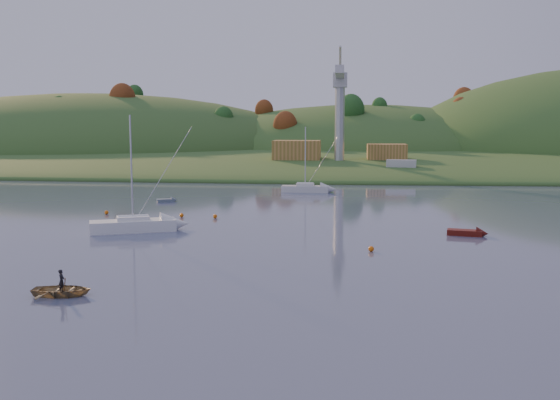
# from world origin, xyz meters

# --- Properties ---
(far_shore) EXTENTS (620.00, 220.00, 1.50)m
(far_shore) POSITION_xyz_m (0.00, 230.00, 0.00)
(far_shore) COLOR #295321
(far_shore) RESTS_ON ground
(shore_slope) EXTENTS (640.00, 150.00, 7.00)m
(shore_slope) POSITION_xyz_m (0.00, 165.00, 0.00)
(shore_slope) COLOR #295321
(shore_slope) RESTS_ON ground
(hill_left) EXTENTS (170.00, 140.00, 44.00)m
(hill_left) POSITION_xyz_m (-90.00, 200.00, 0.00)
(hill_left) COLOR #295321
(hill_left) RESTS_ON ground
(hill_center) EXTENTS (140.00, 120.00, 36.00)m
(hill_center) POSITION_xyz_m (10.00, 210.00, 0.00)
(hill_center) COLOR #295321
(hill_center) RESTS_ON ground
(hillside_trees) EXTENTS (280.00, 50.00, 32.00)m
(hillside_trees) POSITION_xyz_m (0.00, 185.00, 0.00)
(hillside_trees) COLOR #1C4E1E
(hillside_trees) RESTS_ON ground
(wharf) EXTENTS (42.00, 16.00, 2.40)m
(wharf) POSITION_xyz_m (5.00, 122.00, 1.20)
(wharf) COLOR slate
(wharf) RESTS_ON ground
(shed_west) EXTENTS (11.00, 8.00, 4.80)m
(shed_west) POSITION_xyz_m (-8.00, 123.00, 4.80)
(shed_west) COLOR olive
(shed_west) RESTS_ON wharf
(shed_east) EXTENTS (9.00, 7.00, 4.00)m
(shed_east) POSITION_xyz_m (13.00, 124.00, 4.40)
(shed_east) COLOR olive
(shed_east) RESTS_ON wharf
(dock_crane) EXTENTS (3.20, 28.00, 20.30)m
(dock_crane) POSITION_xyz_m (2.00, 118.39, 17.17)
(dock_crane) COLOR #B7B7BC
(dock_crane) RESTS_ON wharf
(sailboat_near) EXTENTS (9.01, 5.75, 12.04)m
(sailboat_near) POSITION_xyz_m (-18.66, 38.37, 0.77)
(sailboat_near) COLOR white
(sailboat_near) RESTS_ON ground
(sailboat_far) EXTENTS (7.70, 2.45, 10.62)m
(sailboat_far) POSITION_xyz_m (-3.17, 77.49, 0.70)
(sailboat_far) COLOR silver
(sailboat_far) RESTS_ON ground
(canoe) EXTENTS (4.03, 3.06, 0.78)m
(canoe) POSITION_xyz_m (-15.12, 14.24, 0.39)
(canoe) COLOR #9D8557
(canoe) RESTS_ON ground
(paddler) EXTENTS (0.41, 0.58, 1.50)m
(paddler) POSITION_xyz_m (-15.12, 14.24, 0.75)
(paddler) COLOR black
(paddler) RESTS_ON ground
(red_tender) EXTENTS (4.17, 2.14, 1.35)m
(red_tender) POSITION_xyz_m (15.99, 39.43, 0.28)
(red_tender) COLOR #52110B
(red_tender) RESTS_ON ground
(grey_dinghy) EXTENTS (3.09, 2.20, 1.09)m
(grey_dinghy) POSITION_xyz_m (-21.77, 62.90, 0.22)
(grey_dinghy) COLOR slate
(grey_dinghy) RESTS_ON ground
(work_vessel) EXTENTS (14.72, 6.85, 3.65)m
(work_vessel) POSITION_xyz_m (15.00, 108.00, 1.30)
(work_vessel) COLOR slate
(work_vessel) RESTS_ON ground
(buoy_1) EXTENTS (0.50, 0.50, 0.50)m
(buoy_1) POSITION_xyz_m (5.55, 30.53, 0.25)
(buoy_1) COLOR orange
(buoy_1) RESTS_ON ground
(buoy_2) EXTENTS (0.50, 0.50, 0.50)m
(buoy_2) POSITION_xyz_m (-26.05, 49.93, 0.25)
(buoy_2) COLOR orange
(buoy_2) RESTS_ON ground
(buoy_3) EXTENTS (0.50, 0.50, 0.50)m
(buoy_3) POSITION_xyz_m (-16.21, 48.53, 0.25)
(buoy_3) COLOR orange
(buoy_3) RESTS_ON ground
(buoy_4) EXTENTS (0.50, 0.50, 0.50)m
(buoy_4) POSITION_xyz_m (-12.02, 48.06, 0.25)
(buoy_4) COLOR orange
(buoy_4) RESTS_ON ground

